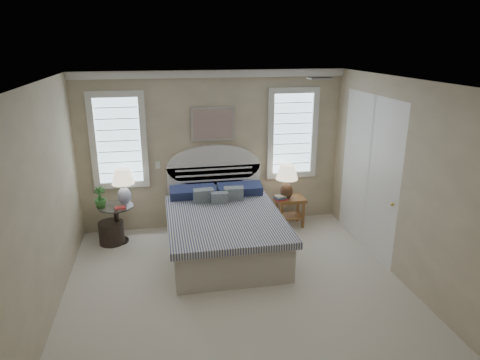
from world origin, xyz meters
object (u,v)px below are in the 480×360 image
Objects in this scene: nightstand_right at (290,205)px; lamp_left at (123,182)px; floor_pot at (112,233)px; side_table_left at (117,220)px; bed at (223,227)px; lamp_right at (287,178)px.

lamp_left is (-2.81, -0.00, 0.60)m from nightstand_right.
side_table_left is at bearing 15.01° from floor_pot.
lamp_left is at bearing 155.47° from bed.
floor_pot is (-0.10, -0.03, -0.20)m from side_table_left.
floor_pot is at bearing -177.62° from nightstand_right.
lamp_left is at bearing 26.79° from floor_pot.
nightstand_right is at bearing 1.94° from side_table_left.
bed is 1.48m from lamp_right.
lamp_left is (0.14, 0.10, 0.60)m from side_table_left.
bed is 1.47m from nightstand_right.
bed is 3.61× the size of side_table_left.
side_table_left is at bearing -146.24° from lamp_left.
floor_pot is 0.65× the size of lamp_right.
lamp_left is 2.72m from lamp_right.
bed is 4.29× the size of nightstand_right.
floor_pot is at bearing -178.15° from lamp_right.
lamp_left reaches higher than nightstand_right.
lamp_right is at bearing -159.84° from nightstand_right.
lamp_left is at bearing 33.76° from side_table_left.
floor_pot is (-1.75, 0.57, -0.20)m from bed.
lamp_right reaches higher than floor_pot.
bed is 3.68× the size of lamp_right.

